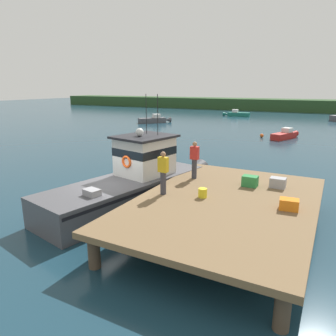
{
  "coord_description": "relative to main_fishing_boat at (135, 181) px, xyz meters",
  "views": [
    {
      "loc": [
        7.94,
        -10.36,
        5.14
      ],
      "look_at": [
        1.2,
        2.35,
        1.4
      ],
      "focal_mm": 33.79,
      "sensor_mm": 36.0,
      "label": 1
    }
  ],
  "objects": [
    {
      "name": "ground_plane",
      "position": [
        -0.32,
        -0.9,
        -1.01
      ],
      "size": [
        200.0,
        200.0,
        0.0
      ],
      "primitive_type": "plane",
      "color": "#193847"
    },
    {
      "name": "mooring_buoy_outer",
      "position": [
        1.02,
        21.82,
        -0.82
      ],
      "size": [
        0.38,
        0.38,
        0.38
      ],
      "primitive_type": "sphere",
      "color": "#EA5B19",
      "rests_on": "ground"
    },
    {
      "name": "moored_boat_outer_mooring",
      "position": [
        -15.53,
        28.16,
        -0.58
      ],
      "size": [
        3.8,
        4.4,
        1.24
      ],
      "color": "#4C4C51",
      "rests_on": "ground"
    },
    {
      "name": "far_shoreline",
      "position": [
        -0.32,
        61.1,
        0.19
      ],
      "size": [
        120.0,
        8.0,
        2.4
      ],
      "primitive_type": "cube",
      "color": "#284723",
      "rests_on": "ground"
    },
    {
      "name": "moored_boat_near_channel",
      "position": [
        3.26,
        22.2,
        -0.64
      ],
      "size": [
        2.25,
        4.19,
        1.06
      ],
      "color": "red",
      "rests_on": "ground"
    },
    {
      "name": "dock",
      "position": [
        4.48,
        -0.9,
        0.07
      ],
      "size": [
        6.0,
        9.0,
        1.2
      ],
      "color": "#4C3D2D",
      "rests_on": "ground"
    },
    {
      "name": "crate_stack_near_edge",
      "position": [
        4.83,
        1.09,
        0.41
      ],
      "size": [
        0.6,
        0.44,
        0.43
      ],
      "primitive_type": "cube",
      "rotation": [
        0.0,
        0.0,
        0.0
      ],
      "color": "#2D8442",
      "rests_on": "dock"
    },
    {
      "name": "crate_single_far",
      "position": [
        6.58,
        -0.8,
        0.37
      ],
      "size": [
        0.65,
        0.51,
        0.36
      ],
      "primitive_type": "cube",
      "rotation": [
        0.0,
        0.0,
        0.12
      ],
      "color": "orange",
      "rests_on": "dock"
    },
    {
      "name": "moored_boat_far_left",
      "position": [
        -7.87,
        43.58,
        -0.6
      ],
      "size": [
        4.65,
        1.36,
        1.17
      ],
      "color": "#196B5B",
      "rests_on": "ground"
    },
    {
      "name": "deckhand_by_the_boat",
      "position": [
        2.19,
        -1.39,
        1.05
      ],
      "size": [
        0.36,
        0.22,
        1.63
      ],
      "color": "#383842",
      "rests_on": "dock"
    },
    {
      "name": "crate_single_by_cleat",
      "position": [
        5.85,
        1.45,
        0.39
      ],
      "size": [
        0.6,
        0.44,
        0.4
      ],
      "primitive_type": "cube",
      "rotation": [
        0.0,
        0.0,
        -0.0
      ],
      "color": "#9E9EA3",
      "rests_on": "dock"
    },
    {
      "name": "main_fishing_boat",
      "position": [
        0.0,
        0.0,
        0.0
      ],
      "size": [
        4.14,
        9.96,
        4.8
      ],
      "color": "#4C4C51",
      "rests_on": "ground"
    },
    {
      "name": "bait_bucket",
      "position": [
        3.63,
        -1.04,
        0.36
      ],
      "size": [
        0.32,
        0.32,
        0.34
      ],
      "primitive_type": "cylinder",
      "color": "yellow",
      "rests_on": "dock"
    },
    {
      "name": "deckhand_further_back",
      "position": [
        2.38,
        1.09,
        1.05
      ],
      "size": [
        0.36,
        0.22,
        1.63
      ],
      "color": "#383842",
      "rests_on": "dock"
    },
    {
      "name": "mooring_buoy_inshore",
      "position": [
        -7.64,
        16.65,
        -0.79
      ],
      "size": [
        0.43,
        0.43,
        0.43
      ],
      "primitive_type": "sphere",
      "color": "#EA5B19",
      "rests_on": "ground"
    }
  ]
}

